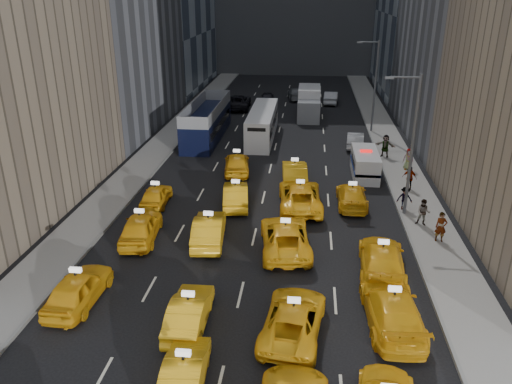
% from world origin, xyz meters
% --- Properties ---
extents(ground, '(160.00, 160.00, 0.00)m').
position_xyz_m(ground, '(0.00, 0.00, 0.00)').
color(ground, black).
rests_on(ground, ground).
extents(sidewalk_west, '(3.00, 90.00, 0.15)m').
position_xyz_m(sidewalk_west, '(-10.50, 25.00, 0.07)').
color(sidewalk_west, gray).
rests_on(sidewalk_west, ground).
extents(sidewalk_east, '(3.00, 90.00, 0.15)m').
position_xyz_m(sidewalk_east, '(10.50, 25.00, 0.07)').
color(sidewalk_east, gray).
rests_on(sidewalk_east, ground).
extents(curb_west, '(0.15, 90.00, 0.18)m').
position_xyz_m(curb_west, '(-9.05, 25.00, 0.09)').
color(curb_west, slate).
rests_on(curb_west, ground).
extents(curb_east, '(0.15, 90.00, 0.18)m').
position_xyz_m(curb_east, '(9.05, 25.00, 0.09)').
color(curb_east, slate).
rests_on(curb_east, ground).
extents(streetlight_near, '(2.15, 0.22, 9.00)m').
position_xyz_m(streetlight_near, '(9.18, 12.00, 4.92)').
color(streetlight_near, '#595B60').
rests_on(streetlight_near, ground).
extents(streetlight_far, '(2.15, 0.22, 9.00)m').
position_xyz_m(streetlight_far, '(9.18, 32.00, 4.92)').
color(streetlight_far, '#595B60').
rests_on(streetlight_far, ground).
extents(taxi_1, '(1.70, 4.22, 1.36)m').
position_xyz_m(taxi_1, '(-1.21, -4.15, 0.68)').
color(taxi_1, '#F1AA14').
rests_on(taxi_1, ground).
extents(taxi_4, '(1.97, 4.60, 1.55)m').
position_xyz_m(taxi_4, '(-7.36, 0.55, 0.77)').
color(taxi_4, '#F1AA14').
rests_on(taxi_4, ground).
extents(taxi_5, '(1.58, 4.33, 1.42)m').
position_xyz_m(taxi_5, '(-1.87, -0.59, 0.71)').
color(taxi_5, '#F1AA14').
rests_on(taxi_5, ground).
extents(taxi_6, '(2.97, 5.39, 1.43)m').
position_xyz_m(taxi_6, '(2.61, -0.59, 0.72)').
color(taxi_6, '#F1AA14').
rests_on(taxi_6, ground).
extents(taxi_7, '(2.54, 5.66, 1.61)m').
position_xyz_m(taxi_7, '(6.84, 0.41, 0.81)').
color(taxi_7, '#F1AA14').
rests_on(taxi_7, ground).
extents(taxi_8, '(2.38, 4.90, 1.61)m').
position_xyz_m(taxi_8, '(-6.50, 6.99, 0.81)').
color(taxi_8, '#F1AA14').
rests_on(taxi_8, ground).
extents(taxi_9, '(2.14, 4.92, 1.57)m').
position_xyz_m(taxi_9, '(-2.52, 7.15, 0.79)').
color(taxi_9, '#F1AA14').
rests_on(taxi_9, ground).
extents(taxi_10, '(3.26, 5.93, 1.57)m').
position_xyz_m(taxi_10, '(1.89, 6.69, 0.79)').
color(taxi_10, '#F1AA14').
rests_on(taxi_10, ground).
extents(taxi_11, '(2.60, 5.62, 1.59)m').
position_xyz_m(taxi_11, '(6.92, 4.69, 0.79)').
color(taxi_11, '#F1AA14').
rests_on(taxi_11, ground).
extents(taxi_12, '(1.76, 4.02, 1.35)m').
position_xyz_m(taxi_12, '(-7.08, 11.98, 0.67)').
color(taxi_12, '#F1AA14').
rests_on(taxi_12, ground).
extents(taxi_13, '(2.22, 4.77, 1.52)m').
position_xyz_m(taxi_13, '(-1.73, 12.44, 0.76)').
color(taxi_13, '#F1AA14').
rests_on(taxi_13, ground).
extents(taxi_14, '(3.13, 6.07, 1.64)m').
position_xyz_m(taxi_14, '(2.57, 12.57, 0.82)').
color(taxi_14, '#F1AA14').
rests_on(taxi_14, ground).
extents(taxi_15, '(1.97, 4.76, 1.38)m').
position_xyz_m(taxi_15, '(6.02, 13.23, 0.69)').
color(taxi_15, '#F1AA14').
rests_on(taxi_15, ground).
extents(taxi_16, '(2.51, 4.95, 1.62)m').
position_xyz_m(taxi_16, '(-2.55, 18.72, 0.81)').
color(taxi_16, '#F1AA14').
rests_on(taxi_16, ground).
extents(taxi_17, '(2.13, 5.14, 1.66)m').
position_xyz_m(taxi_17, '(2.04, 16.96, 0.83)').
color(taxi_17, '#F1AA14').
rests_on(taxi_17, ground).
extents(nypd_van, '(1.93, 4.89, 2.09)m').
position_xyz_m(nypd_van, '(7.42, 19.13, 0.94)').
color(nypd_van, silver).
rests_on(nypd_van, ground).
extents(double_decker, '(3.73, 12.16, 3.48)m').
position_xyz_m(double_decker, '(-6.81, 28.25, 1.73)').
color(double_decker, black).
rests_on(double_decker, ground).
extents(city_bus, '(3.52, 11.01, 2.79)m').
position_xyz_m(city_bus, '(-1.48, 28.73, 1.38)').
color(city_bus, silver).
rests_on(city_bus, ground).
extents(box_truck, '(2.77, 7.18, 3.23)m').
position_xyz_m(box_truck, '(2.92, 37.67, 1.59)').
color(box_truck, silver).
rests_on(box_truck, ground).
extents(misc_car_0, '(1.83, 4.31, 1.38)m').
position_xyz_m(misc_car_0, '(7.27, 26.68, 0.69)').
color(misc_car_0, '#B2B5BB').
rests_on(misc_car_0, ground).
extents(misc_car_1, '(2.95, 6.07, 1.67)m').
position_xyz_m(misc_car_1, '(-5.54, 40.94, 0.83)').
color(misc_car_1, black).
rests_on(misc_car_1, ground).
extents(misc_car_2, '(2.62, 5.30, 1.48)m').
position_xyz_m(misc_car_2, '(1.20, 47.24, 0.74)').
color(misc_car_2, slate).
rests_on(misc_car_2, ground).
extents(misc_car_3, '(1.92, 4.17, 1.39)m').
position_xyz_m(misc_car_3, '(-2.34, 44.62, 0.69)').
color(misc_car_3, black).
rests_on(misc_car_3, ground).
extents(misc_car_4, '(2.00, 4.76, 1.53)m').
position_xyz_m(misc_car_4, '(5.66, 45.10, 0.77)').
color(misc_car_4, '#ABADB3').
rests_on(misc_car_4, ground).
extents(pedestrian_0, '(0.66, 0.44, 1.77)m').
position_xyz_m(pedestrian_0, '(10.65, 8.34, 1.04)').
color(pedestrian_0, gray).
rests_on(pedestrian_0, sidewalk_east).
extents(pedestrian_1, '(0.91, 0.67, 1.68)m').
position_xyz_m(pedestrian_1, '(10.08, 10.35, 0.99)').
color(pedestrian_1, gray).
rests_on(pedestrian_1, sidewalk_east).
extents(pedestrian_2, '(1.00, 0.42, 1.55)m').
position_xyz_m(pedestrian_2, '(9.35, 12.63, 0.93)').
color(pedestrian_2, gray).
rests_on(pedestrian_2, sidewalk_east).
extents(pedestrian_3, '(1.11, 0.80, 1.72)m').
position_xyz_m(pedestrian_3, '(10.28, 16.28, 1.01)').
color(pedestrian_3, gray).
rests_on(pedestrian_3, sidewalk_east).
extents(pedestrian_4, '(0.89, 0.58, 1.71)m').
position_xyz_m(pedestrian_4, '(10.94, 20.59, 1.00)').
color(pedestrian_4, gray).
rests_on(pedestrian_4, sidewalk_east).
extents(pedestrian_5, '(1.84, 1.15, 1.92)m').
position_xyz_m(pedestrian_5, '(9.54, 23.67, 1.11)').
color(pedestrian_5, gray).
rests_on(pedestrian_5, sidewalk_east).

